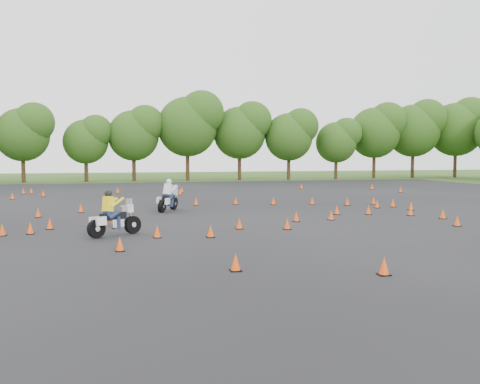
{
  "coord_description": "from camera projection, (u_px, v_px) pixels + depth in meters",
  "views": [
    {
      "loc": [
        -6.5,
        -22.08,
        3.12
      ],
      "look_at": [
        0.0,
        4.0,
        1.2
      ],
      "focal_mm": 40.0,
      "sensor_mm": 36.0,
      "label": 1
    }
  ],
  "objects": [
    {
      "name": "ground",
      "position": [
        262.0,
        226.0,
        23.16
      ],
      "size": [
        140.0,
        140.0,
        0.0
      ],
      "primitive_type": "plane",
      "color": "#2D5119",
      "rests_on": "ground"
    },
    {
      "name": "asphalt_pad",
      "position": [
        231.0,
        211.0,
        28.97
      ],
      "size": [
        62.0,
        62.0,
        0.0
      ],
      "primitive_type": "plane",
      "color": "black",
      "rests_on": "ground"
    },
    {
      "name": "treeline",
      "position": [
        215.0,
        139.0,
        57.88
      ],
      "size": [
        87.28,
        32.47,
        11.06
      ],
      "color": "#294C15",
      "rests_on": "ground"
    },
    {
      "name": "traffic_cones",
      "position": [
        231.0,
        208.0,
        28.48
      ],
      "size": [
        36.55,
        32.91,
        0.45
      ],
      "color": "#FE4C0A",
      "rests_on": "asphalt_pad"
    },
    {
      "name": "rider_yellow",
      "position": [
        115.0,
        213.0,
        20.27
      ],
      "size": [
        2.31,
        1.81,
        1.77
      ],
      "primitive_type": null,
      "rotation": [
        0.0,
        0.0,
        0.56
      ],
      "color": "yellow",
      "rests_on": "ground"
    },
    {
      "name": "rider_white",
      "position": [
        167.0,
        195.0,
        29.07
      ],
      "size": [
        1.75,
        2.34,
        1.77
      ],
      "primitive_type": null,
      "rotation": [
        0.0,
        0.0,
        1.05
      ],
      "color": "white",
      "rests_on": "ground"
    }
  ]
}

